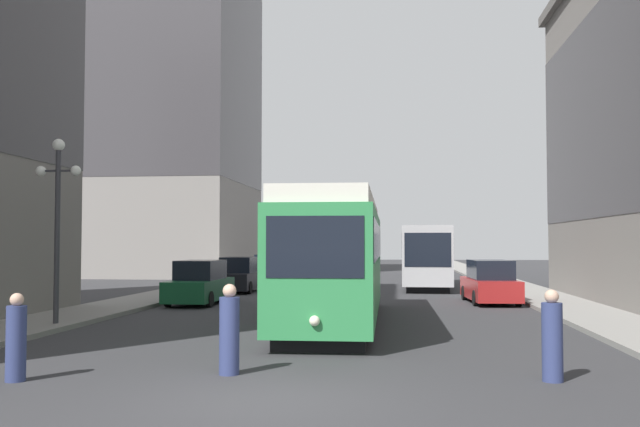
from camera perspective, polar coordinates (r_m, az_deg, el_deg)
The scene contains 14 objects.
ground_plane at distance 11.60m, azimuth -4.65°, elevation -14.98°, with size 200.00×200.00×0.00m, color #303033.
sidewalk_left at distance 52.33m, azimuth -5.73°, elevation -5.14°, with size 2.78×120.00×0.15m, color gray.
sidewalk_right at distance 51.61m, azimuth 13.70°, elevation -5.12°, with size 2.78×120.00×0.15m, color gray.
streetcar at distance 22.27m, azimuth 1.39°, elevation -3.55°, with size 2.78×13.57×3.89m.
transit_bus at distance 41.01m, azimuth 8.70°, elevation -3.25°, with size 2.94×11.73×3.45m.
parked_car_left_near at distance 36.67m, azimuth -6.64°, elevation -5.08°, with size 1.89×4.25×1.82m.
parked_car_left_mid at distance 29.68m, azimuth -9.78°, elevation -5.67°, with size 1.96×4.65×1.82m.
parked_car_right_far at distance 30.56m, azimuth 13.71°, elevation -5.55°, with size 2.08×4.94×1.82m.
parked_car_left_far at distance 45.38m, azimuth -4.12°, elevation -4.59°, with size 1.92×4.59×1.82m.
pedestrian_crossing_near at distance 13.72m, azimuth -7.42°, elevation -9.60°, with size 0.39×0.39×1.74m.
pedestrian_crossing_far at distance 14.11m, azimuth -23.57°, elevation -9.46°, with size 0.36×0.36×1.61m.
pedestrian_on_sidewalk at distance 13.62m, azimuth 18.44°, elevation -9.67°, with size 0.37×0.37×1.67m.
lamp_post_left_near at distance 22.29m, azimuth -20.63°, elevation 0.91°, with size 1.41×0.36×5.51m.
building_left_corner at distance 59.59m, azimuth -13.03°, elevation 9.97°, with size 14.80×15.55×29.67m.
Camera 1 is at (2.14, -11.12, 2.51)m, focal length 39.18 mm.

